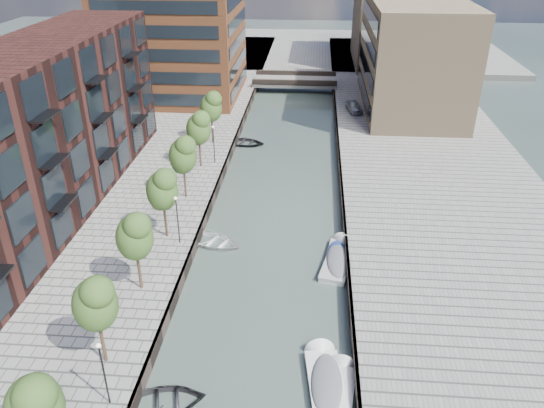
# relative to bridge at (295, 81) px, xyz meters

# --- Properties ---
(water) EXTENTS (300.00, 300.00, 0.00)m
(water) POSITION_rel_bridge_xyz_m (0.00, -32.00, -1.39)
(water) COLOR #38473F
(water) RESTS_ON ground
(quay_right) EXTENTS (20.00, 140.00, 1.00)m
(quay_right) POSITION_rel_bridge_xyz_m (16.00, -32.00, -0.89)
(quay_right) COLOR gray
(quay_right) RESTS_ON ground
(quay_wall_left) EXTENTS (0.25, 140.00, 1.00)m
(quay_wall_left) POSITION_rel_bridge_xyz_m (-6.10, -32.00, -0.89)
(quay_wall_left) COLOR #332823
(quay_wall_left) RESTS_ON ground
(quay_wall_right) EXTENTS (0.25, 140.00, 1.00)m
(quay_wall_right) POSITION_rel_bridge_xyz_m (6.10, -32.00, -0.89)
(quay_wall_right) COLOR #332823
(quay_wall_right) RESTS_ON ground
(far_closure) EXTENTS (80.00, 40.00, 1.00)m
(far_closure) POSITION_rel_bridge_xyz_m (0.00, 28.00, -0.89)
(far_closure) COLOR gray
(far_closure) RESTS_ON ground
(apartment_block) EXTENTS (8.00, 38.00, 14.00)m
(apartment_block) POSITION_rel_bridge_xyz_m (-20.00, -42.00, 6.61)
(apartment_block) COLOR black
(apartment_block) RESTS_ON quay_left
(tan_block_near) EXTENTS (12.00, 25.00, 14.00)m
(tan_block_near) POSITION_rel_bridge_xyz_m (16.00, -10.00, 6.61)
(tan_block_near) COLOR #947B5B
(tan_block_near) RESTS_ON quay_right
(tan_block_far) EXTENTS (12.00, 20.00, 16.00)m
(tan_block_far) POSITION_rel_bridge_xyz_m (16.00, 16.00, 7.61)
(tan_block_far) COLOR #947B5B
(tan_block_far) RESTS_ON quay_right
(bridge) EXTENTS (13.00, 6.00, 1.30)m
(bridge) POSITION_rel_bridge_xyz_m (0.00, 0.00, 0.00)
(bridge) COLOR gray
(bridge) RESTS_ON ground
(tree_0) EXTENTS (2.50, 2.50, 5.95)m
(tree_0) POSITION_rel_bridge_xyz_m (-8.50, -68.00, 3.92)
(tree_0) COLOR #382619
(tree_0) RESTS_ON quay_left
(tree_1) EXTENTS (2.50, 2.50, 5.95)m
(tree_1) POSITION_rel_bridge_xyz_m (-8.50, -61.00, 3.92)
(tree_1) COLOR #382619
(tree_1) RESTS_ON quay_left
(tree_2) EXTENTS (2.50, 2.50, 5.95)m
(tree_2) POSITION_rel_bridge_xyz_m (-8.50, -54.00, 3.92)
(tree_2) COLOR #382619
(tree_2) RESTS_ON quay_left
(tree_3) EXTENTS (2.50, 2.50, 5.95)m
(tree_3) POSITION_rel_bridge_xyz_m (-8.50, -47.00, 3.92)
(tree_3) COLOR #382619
(tree_3) RESTS_ON quay_left
(tree_4) EXTENTS (2.50, 2.50, 5.95)m
(tree_4) POSITION_rel_bridge_xyz_m (-8.50, -40.00, 3.92)
(tree_4) COLOR #382619
(tree_4) RESTS_ON quay_left
(tree_5) EXTENTS (2.50, 2.50, 5.95)m
(tree_5) POSITION_rel_bridge_xyz_m (-8.50, -33.00, 3.92)
(tree_5) COLOR #382619
(tree_5) RESTS_ON quay_left
(tree_6) EXTENTS (2.50, 2.50, 5.95)m
(tree_6) POSITION_rel_bridge_xyz_m (-8.50, -26.00, 3.92)
(tree_6) COLOR #382619
(tree_6) RESTS_ON quay_left
(lamp_0) EXTENTS (0.24, 0.24, 4.12)m
(lamp_0) POSITION_rel_bridge_xyz_m (-7.20, -64.00, 2.12)
(lamp_0) COLOR black
(lamp_0) RESTS_ON quay_left
(lamp_1) EXTENTS (0.24, 0.24, 4.12)m
(lamp_1) POSITION_rel_bridge_xyz_m (-7.20, -48.00, 2.12)
(lamp_1) COLOR black
(lamp_1) RESTS_ON quay_left
(lamp_2) EXTENTS (0.24, 0.24, 4.12)m
(lamp_2) POSITION_rel_bridge_xyz_m (-7.20, -32.00, 2.12)
(lamp_2) COLOR black
(lamp_2) RESTS_ON quay_left
(sloop_1) EXTENTS (5.62, 4.65, 1.01)m
(sloop_1) POSITION_rel_bridge_xyz_m (-4.63, -63.18, -1.39)
(sloop_1) COLOR black
(sloop_1) RESTS_ON ground
(sloop_3) EXTENTS (5.84, 5.10, 1.01)m
(sloop_3) POSITION_rel_bridge_xyz_m (-4.73, -46.48, -1.39)
(sloop_3) COLOR silver
(sloop_3) RESTS_ON ground
(sloop_4) EXTENTS (5.44, 4.29, 1.02)m
(sloop_4) POSITION_rel_bridge_xyz_m (-5.06, -24.12, -1.39)
(sloop_4) COLOR black
(sloop_4) RESTS_ON ground
(motorboat_1) EXTENTS (2.65, 5.91, 1.90)m
(motorboat_1) POSITION_rel_bridge_xyz_m (4.31, -60.75, -1.16)
(motorboat_1) COLOR white
(motorboat_1) RESTS_ON ground
(motorboat_2) EXTENTS (2.49, 5.35, 1.72)m
(motorboat_2) POSITION_rel_bridge_xyz_m (5.04, -61.44, -1.29)
(motorboat_2) COLOR silver
(motorboat_2) RESTS_ON ground
(motorboat_3) EXTENTS (2.52, 5.20, 1.66)m
(motorboat_3) POSITION_rel_bridge_xyz_m (5.48, -47.41, -1.19)
(motorboat_3) COLOR silver
(motorboat_3) RESTS_ON ground
(motorboat_4) EXTENTS (3.17, 6.01, 1.91)m
(motorboat_4) POSITION_rel_bridge_xyz_m (5.52, -48.24, -1.16)
(motorboat_4) COLOR #B4B3B1
(motorboat_4) RESTS_ON ground
(car) EXTENTS (2.45, 4.38, 1.41)m
(car) POSITION_rel_bridge_xyz_m (8.53, -13.47, 0.31)
(car) COLOR #A6A8AB
(car) RESTS_ON quay_right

